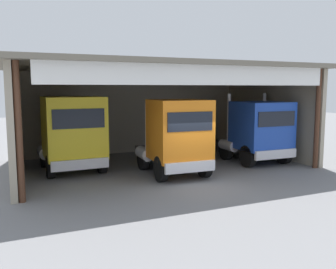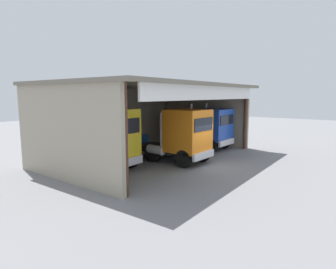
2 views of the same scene
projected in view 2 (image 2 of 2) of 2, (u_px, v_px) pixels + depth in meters
name	position (u px, v px, depth m)	size (l,w,h in m)	color
ground_plane	(206.00, 166.00, 17.24)	(80.00, 80.00, 0.00)	slate
workshop_shed	(145.00, 107.00, 19.62)	(14.49, 8.93, 5.01)	#9E937F
truck_yellow_center_left_bay	(106.00, 138.00, 15.92)	(2.79, 5.05, 3.54)	yellow
truck_orange_left_bay	(183.00, 135.00, 17.70)	(2.56, 5.16, 3.40)	orange
truck_blue_right_bay	(210.00, 128.00, 22.23)	(2.70, 4.36, 3.60)	#1E47B7
oil_drum	(138.00, 142.00, 23.11)	(0.58, 0.58, 0.92)	#197233
tool_cart	(142.00, 141.00, 23.46)	(0.90, 0.60, 1.00)	#1E59A5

